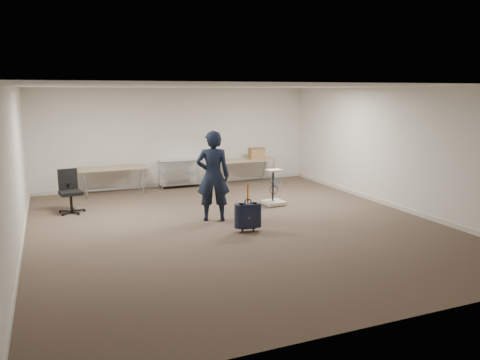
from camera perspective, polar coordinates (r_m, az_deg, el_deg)
name	(u,v)px	position (r m, az deg, el deg)	size (l,w,h in m)	color
ground	(236,225)	(9.64, -0.55, -5.55)	(9.00, 9.00, 0.00)	#483B2C
room_shell	(213,208)	(10.88, -3.25, -3.39)	(8.00, 9.00, 9.00)	silver
folding_table_left	(113,169)	(12.80, -15.18, 1.28)	(1.80, 0.75, 0.73)	#94825A
folding_table_right	(246,161)	(13.78, 0.69, 2.31)	(1.80, 0.75, 0.73)	#94825A
wire_shelf	(181,172)	(13.44, -7.22, 0.98)	(1.22, 0.47, 0.80)	silver
person	(213,176)	(9.80, -3.31, 0.48)	(0.70, 0.46, 1.92)	black
suitcase	(248,216)	(9.14, 0.97, -4.38)	(0.37, 0.25, 0.94)	black
office_chair	(71,200)	(11.22, -19.94, -2.28)	(0.60, 0.60, 0.98)	black
equipment_cart	(274,196)	(11.31, 4.15, -1.92)	(0.49, 0.49, 0.87)	beige
cardboard_box	(257,153)	(13.88, 2.03, 3.27)	(0.44, 0.33, 0.33)	#A4744C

